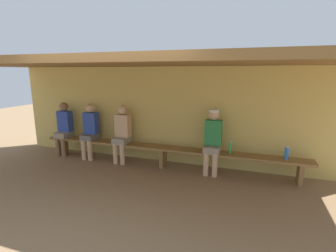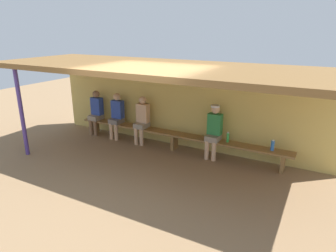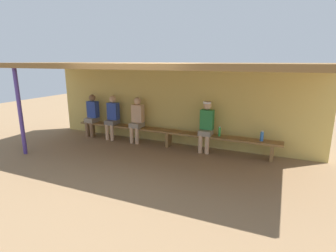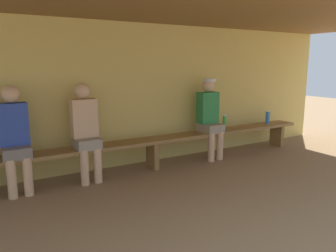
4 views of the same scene
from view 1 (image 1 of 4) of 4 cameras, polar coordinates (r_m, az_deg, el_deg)
ground_plane at (r=4.40m, az=-8.35°, el=-16.13°), size 24.00×24.00×0.00m
back_wall at (r=5.80m, az=0.36°, el=2.52°), size 8.00×0.20×2.20m
dugout_roof at (r=4.51m, az=-5.07°, el=14.47°), size 8.00×2.80×0.12m
bench at (r=5.56m, az=-1.14°, el=-5.50°), size 6.00×0.36×0.46m
player_middle at (r=5.88m, az=-10.48°, el=-1.24°), size 0.34×0.42×1.34m
player_with_sunglasses at (r=6.35m, az=-17.38°, el=-0.60°), size 0.34×0.42×1.34m
player_leftmost at (r=6.84m, az=-22.67°, el=-0.11°), size 0.34×0.42×1.34m
player_rightmost at (r=5.20m, az=10.18°, el=-2.82°), size 0.34×0.42×1.34m
water_bottle_orange at (r=5.25m, az=25.47°, el=-5.59°), size 0.08×0.08×0.25m
water_bottle_clear at (r=5.24m, az=14.00°, el=-4.76°), size 0.06×0.06×0.26m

